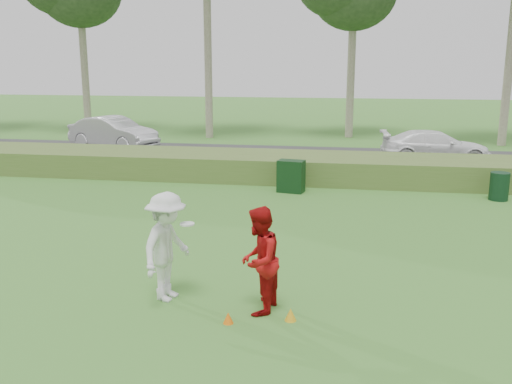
% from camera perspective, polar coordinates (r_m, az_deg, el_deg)
% --- Properties ---
extents(ground, '(120.00, 120.00, 0.00)m').
position_cam_1_polar(ground, '(10.39, -3.80, -11.98)').
color(ground, '#327025').
rests_on(ground, ground).
extents(reed_strip, '(80.00, 3.00, 0.90)m').
position_cam_1_polar(reed_strip, '(21.63, 3.58, 2.52)').
color(reed_strip, '#476628').
rests_on(reed_strip, ground).
extents(park_road, '(80.00, 6.00, 0.06)m').
position_cam_1_polar(park_road, '(26.60, 4.74, 3.57)').
color(park_road, '#2D2D2D').
rests_on(park_road, ground).
extents(player_white, '(1.06, 1.47, 2.05)m').
position_cam_1_polar(player_white, '(10.71, -8.90, -5.42)').
color(player_white, silver).
rests_on(player_white, ground).
extents(player_red, '(0.85, 1.03, 1.93)m').
position_cam_1_polar(player_red, '(10.06, 0.31, -6.86)').
color(player_red, '#A60E0F').
rests_on(player_red, ground).
extents(cone_orange, '(0.18, 0.18, 0.20)m').
position_cam_1_polar(cone_orange, '(9.97, -2.79, -12.46)').
color(cone_orange, orange).
rests_on(cone_orange, ground).
extents(cone_yellow, '(0.21, 0.21, 0.23)m').
position_cam_1_polar(cone_yellow, '(10.07, 3.48, -12.12)').
color(cone_yellow, gold).
rests_on(cone_yellow, ground).
extents(utility_cabinet, '(0.96, 0.70, 1.09)m').
position_cam_1_polar(utility_cabinet, '(19.38, 3.53, 1.58)').
color(utility_cabinet, black).
rests_on(utility_cabinet, ground).
extents(trash_bin, '(0.63, 0.63, 0.90)m').
position_cam_1_polar(trash_bin, '(19.84, 23.15, 0.53)').
color(trash_bin, black).
rests_on(trash_bin, ground).
extents(car_mid, '(5.05, 3.23, 1.57)m').
position_cam_1_polar(car_mid, '(29.71, -14.09, 5.80)').
color(car_mid, silver).
rests_on(car_mid, park_road).
extents(car_right, '(4.76, 2.16, 1.35)m').
position_cam_1_polar(car_right, '(26.05, 17.47, 4.38)').
color(car_right, white).
rests_on(car_right, park_road).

